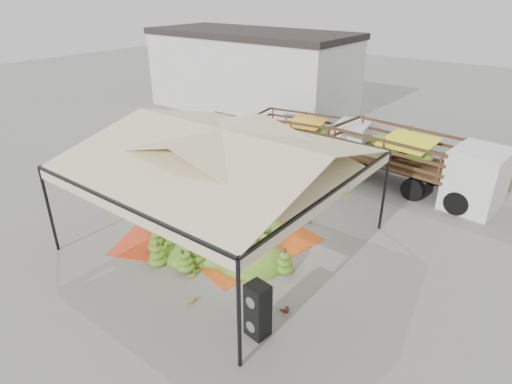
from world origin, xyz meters
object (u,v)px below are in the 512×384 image
Objects in this scene: banana_heap at (221,226)px; speaker_stack at (258,310)px; vendor at (307,200)px; truck_right at (421,158)px; truck_left at (316,132)px.

speaker_stack is (3.65, -2.68, 0.13)m from banana_heap.
vendor is 5.89m from truck_right.
banana_heap is 4.53m from speaker_stack.
vendor is at bearing -107.24° from truck_right.
vendor reaches higher than banana_heap.
truck_left is 0.84× the size of truck_right.
truck_right reaches higher than truck_left.
speaker_stack is 0.25× the size of truck_left.
speaker_stack is at bearing 93.32° from vendor.
truck_left reaches higher than speaker_stack.
speaker_stack is at bearing -74.50° from truck_left.
banana_heap is 9.51m from truck_left.
banana_heap is 0.81× the size of truck_right.
vendor is (-2.07, 5.64, 0.16)m from speaker_stack.
truck_left is 5.77m from truck_right.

